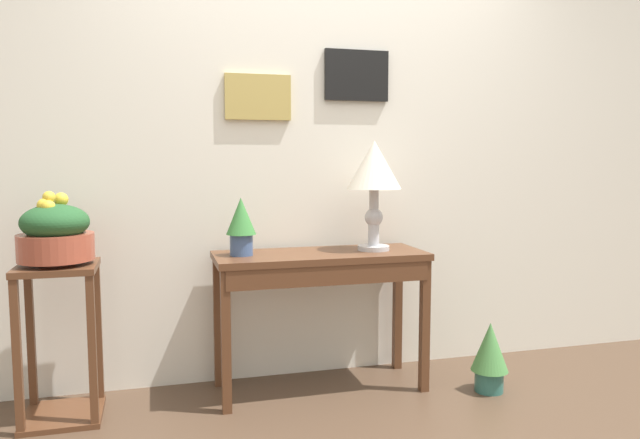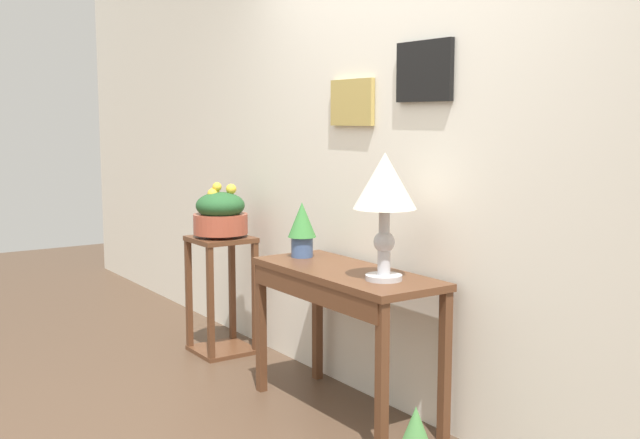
% 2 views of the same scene
% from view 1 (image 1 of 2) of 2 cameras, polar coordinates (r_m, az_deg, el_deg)
% --- Properties ---
extents(back_wall_with_art, '(9.00, 0.13, 2.80)m').
position_cam_1_polar(back_wall_with_art, '(3.46, 0.13, 8.56)').
color(back_wall_with_art, silver).
rests_on(back_wall_with_art, ground).
extents(console_table, '(1.11, 0.43, 0.74)m').
position_cam_1_polar(console_table, '(3.17, 0.12, -5.14)').
color(console_table, '#56331E').
rests_on(console_table, ground).
extents(table_lamp, '(0.29, 0.29, 0.59)m').
position_cam_1_polar(table_lamp, '(3.23, 5.15, 4.52)').
color(table_lamp, '#B7B7BC').
rests_on(table_lamp, console_table).
extents(potted_plant_on_console, '(0.15, 0.15, 0.30)m').
position_cam_1_polar(potted_plant_on_console, '(3.08, -7.47, -0.36)').
color(potted_plant_on_console, '#3D5684').
rests_on(potted_plant_on_console, console_table).
extents(pedestal_stand_left, '(0.36, 0.36, 0.74)m').
position_cam_1_polar(pedestal_stand_left, '(3.14, -23.34, -10.63)').
color(pedestal_stand_left, '#56331E').
rests_on(pedestal_stand_left, ground).
extents(planter_bowl_wide, '(0.34, 0.34, 0.34)m').
position_cam_1_polar(planter_bowl_wide, '(3.04, -23.74, -1.22)').
color(planter_bowl_wide, '#9E4733').
rests_on(planter_bowl_wide, pedestal_stand_left).
extents(potted_plant_floor, '(0.19, 0.19, 0.38)m').
position_cam_1_polar(potted_plant_floor, '(3.38, 15.76, -12.14)').
color(potted_plant_floor, '#2D665B').
rests_on(potted_plant_floor, ground).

